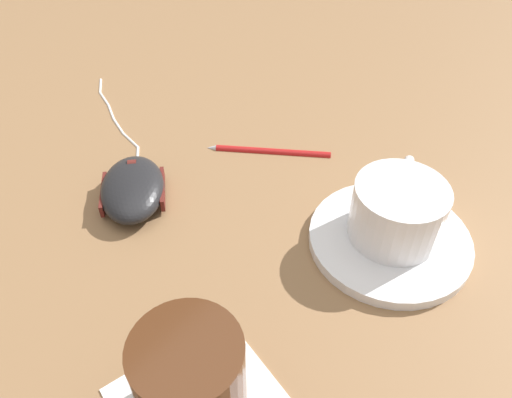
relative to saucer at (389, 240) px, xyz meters
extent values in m
plane|color=olive|center=(0.09, 0.11, -0.01)|extent=(3.00, 3.00, 0.00)
cylinder|color=white|center=(0.00, 0.00, 0.00)|extent=(0.15, 0.15, 0.01)
cylinder|color=white|center=(0.00, 0.00, 0.03)|extent=(0.09, 0.09, 0.06)
torus|color=white|center=(0.02, -0.05, 0.04)|extent=(0.02, 0.04, 0.04)
ellipsoid|color=black|center=(0.24, 0.12, 0.01)|extent=(0.12, 0.12, 0.03)
cylinder|color=#591E19|center=(0.26, 0.10, 0.02)|extent=(0.01, 0.01, 0.01)
cube|color=#591E19|center=(0.26, 0.14, 0.01)|extent=(0.04, 0.04, 0.01)
cube|color=#591E19|center=(0.22, 0.10, 0.01)|extent=(0.04, 0.04, 0.01)
cylinder|color=white|center=(0.29, 0.07, 0.00)|extent=(0.03, 0.03, 0.00)
cylinder|color=white|center=(0.32, 0.06, 0.00)|extent=(0.04, 0.01, 0.00)
cylinder|color=white|center=(0.36, 0.05, 0.00)|extent=(0.04, 0.01, 0.00)
cylinder|color=white|center=(0.39, 0.03, 0.00)|extent=(0.03, 0.02, 0.00)
cylinder|color=white|center=(0.42, 0.02, 0.00)|extent=(0.03, 0.01, 0.00)
cylinder|color=white|center=(0.45, 0.00, 0.00)|extent=(0.03, 0.02, 0.00)
sphere|color=white|center=(0.28, 0.08, 0.00)|extent=(0.00, 0.00, 0.00)
sphere|color=white|center=(0.30, 0.06, 0.00)|extent=(0.00, 0.00, 0.00)
sphere|color=white|center=(0.34, 0.05, 0.00)|extent=(0.00, 0.00, 0.00)
sphere|color=white|center=(0.37, 0.04, 0.00)|extent=(0.00, 0.00, 0.00)
sphere|color=white|center=(0.41, 0.02, 0.00)|extent=(0.00, 0.00, 0.00)
sphere|color=white|center=(0.44, 0.01, 0.00)|extent=(0.00, 0.00, 0.00)
sphere|color=white|center=(0.47, -0.01, 0.00)|extent=(0.00, 0.00, 0.00)
cylinder|color=#4C2814|center=(0.02, 0.24, 0.04)|extent=(0.07, 0.07, 0.09)
cylinder|color=#B21919|center=(0.18, -0.04, 0.00)|extent=(0.12, 0.08, 0.01)
cone|color=silver|center=(0.24, 0.00, 0.00)|extent=(0.01, 0.01, 0.01)
camera|label=1|loc=(-0.11, 0.33, 0.36)|focal=35.00mm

